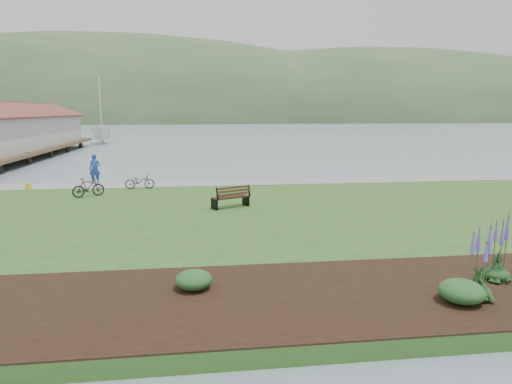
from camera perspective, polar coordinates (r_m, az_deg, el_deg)
ground at (r=20.03m, az=-1.29°, el=-3.05°), size 600.00×600.00×0.00m
lawn at (r=18.05m, az=-0.62°, el=-3.87°), size 34.00×20.00×0.40m
shoreline_path at (r=26.69m, az=-2.86°, el=1.18°), size 34.00×2.20×0.03m
garden_bed at (r=11.60m, az=19.41°, el=-11.41°), size 24.00×4.40×0.04m
far_hillside at (r=190.72m, az=-0.72°, el=8.77°), size 580.00×80.00×38.00m
pier_pavilion at (r=50.27m, az=-28.48°, el=6.73°), size 8.00×36.00×5.40m
park_bench at (r=19.78m, az=-3.08°, el=-0.56°), size 1.74×1.27×1.00m
person at (r=27.70m, az=-19.52°, el=3.00°), size 0.74×0.52×2.01m
bicycle_a at (r=25.39m, az=-14.33°, el=1.29°), size 0.63×1.57×0.80m
bicycle_b at (r=23.76m, az=-20.24°, el=0.55°), size 1.14×1.58×0.93m
sailboat at (r=67.43m, az=-18.62°, el=5.73°), size 12.24×12.41×28.90m
pannier at (r=27.23m, az=-26.55°, el=0.62°), size 0.23×0.33×0.34m
echium_0 at (r=11.32m, az=26.14°, el=-8.50°), size 0.62×0.62×1.79m
echium_1 at (r=12.72m, az=28.04°, el=-6.88°), size 0.62×0.62×1.81m
shrub_0 at (r=10.98m, az=-7.79°, el=-10.81°), size 0.88×0.88×0.44m
shrub_1 at (r=11.11m, az=24.32°, el=-11.25°), size 0.99×0.99×0.49m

